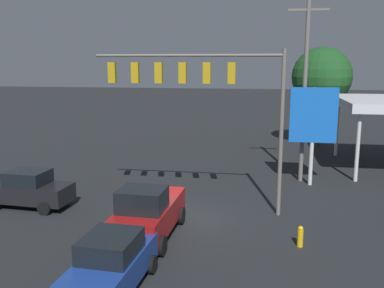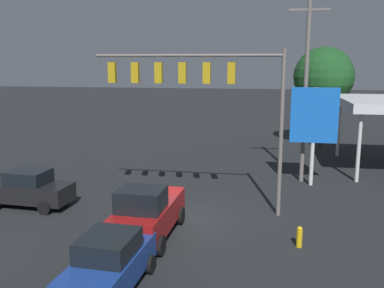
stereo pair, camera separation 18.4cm
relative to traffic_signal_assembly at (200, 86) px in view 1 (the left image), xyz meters
The scene contains 9 objects.
ground_plane 6.40m from the traffic_signal_assembly, 65.13° to the left, with size 200.00×200.00×0.00m, color black.
traffic_signal_assembly is the anchor object (origin of this frame).
utility_pole 8.47m from the traffic_signal_assembly, 130.60° to the right, with size 2.40×0.26×11.00m.
price_sign 8.49m from the traffic_signal_assembly, 137.02° to the right, with size 2.76×0.27×5.92m.
sedan_waiting 10.32m from the traffic_signal_assembly, ahead, with size 4.51×2.30×1.93m.
pickup_parked 6.62m from the traffic_signal_assembly, 66.35° to the left, with size 2.42×5.27×2.40m.
sedan_far 9.88m from the traffic_signal_assembly, 78.00° to the left, with size 2.26×4.50×1.93m.
street_tree 19.66m from the traffic_signal_assembly, 113.96° to the right, with size 5.08×5.08×8.68m.
fire_hydrant 8.31m from the traffic_signal_assembly, 142.01° to the left, with size 0.24×0.24×0.88m.
Camera 1 is at (-3.46, 19.30, 7.42)m, focal length 40.00 mm.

